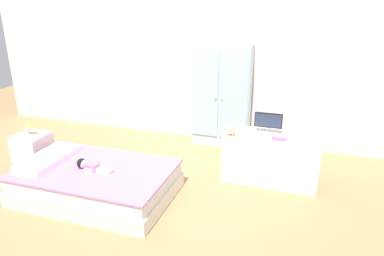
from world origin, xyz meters
TOP-DOWN VIEW (x-y plane):
  - ground_plane at (0.00, 0.00)m, footprint 10.00×10.00m
  - back_wall at (0.00, 1.57)m, footprint 6.40×0.05m
  - bed at (-0.48, -0.28)m, footprint 1.47×0.95m
  - pillow at (-1.02, -0.28)m, footprint 0.32×0.69m
  - doll at (-0.54, -0.32)m, footprint 0.39×0.14m
  - nightstand at (-1.49, 0.00)m, footprint 0.33×0.33m
  - table_lamp at (-1.49, 0.00)m, footprint 0.11×0.11m
  - wardrobe at (0.34, 1.40)m, footprint 0.74×0.28m
  - tv_stand at (1.09, 0.57)m, footprint 0.97×0.42m
  - tv_monitor at (1.03, 0.64)m, footprint 0.29×0.10m
  - rocking_horse_toy at (0.69, 0.44)m, footprint 0.09×0.04m
  - book_purple at (1.16, 0.48)m, footprint 0.14×0.09m

SIDE VIEW (x-z plane):
  - ground_plane at x=0.00m, z-range -0.02..0.00m
  - bed at x=-0.48m, z-range 0.00..0.29m
  - nightstand at x=-1.49m, z-range 0.00..0.42m
  - tv_stand at x=1.09m, z-range 0.00..0.51m
  - pillow at x=-1.02m, z-range 0.30..0.36m
  - doll at x=-0.54m, z-range 0.28..0.38m
  - book_purple at x=1.16m, z-range 0.51..0.52m
  - table_lamp at x=-1.49m, z-range 0.45..0.63m
  - rocking_horse_toy at x=0.69m, z-range 0.51..0.62m
  - tv_monitor at x=1.03m, z-range 0.53..0.75m
  - wardrobe at x=0.34m, z-range 0.00..1.34m
  - back_wall at x=0.00m, z-range 0.00..2.70m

